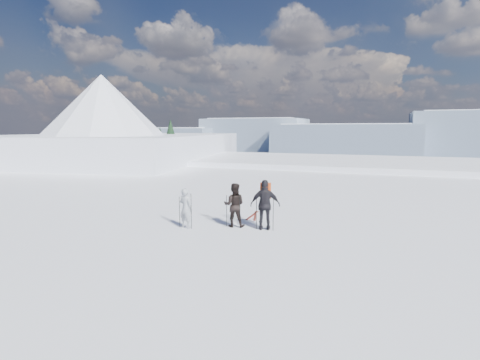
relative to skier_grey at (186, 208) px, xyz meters
The scene contains 9 objects.
lake_basin 29.65m from the skier_grey, 83.25° to the left, with size 820.00×820.00×71.62m.
far_mountain_range 454.60m from the skier_grey, 85.84° to the left, with size 770.00×110.00×53.00m.
near_ridge 36.55m from the skier_grey, 129.77° to the left, with size 31.37×35.68×25.62m.
skier_grey is the anchor object (origin of this frame).
skier_dark 1.86m from the skier_grey, 26.83° to the left, with size 0.83×0.65×1.70m, color black.
skier_pack 3.03m from the skier_grey, 16.31° to the left, with size 1.11×0.46×1.89m, color black.
backpack 3.36m from the skier_grey, 21.02° to the left, with size 0.40×0.23×0.58m, color #C54212.
ski_poles 1.60m from the skier_grey, 18.38° to the left, with size 3.50×0.89×1.35m.
skis_loose 3.41m from the skier_grey, 57.53° to the left, with size 0.57×1.70×0.03m.
Camera 1 is at (3.60, -10.82, 3.79)m, focal length 28.00 mm.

